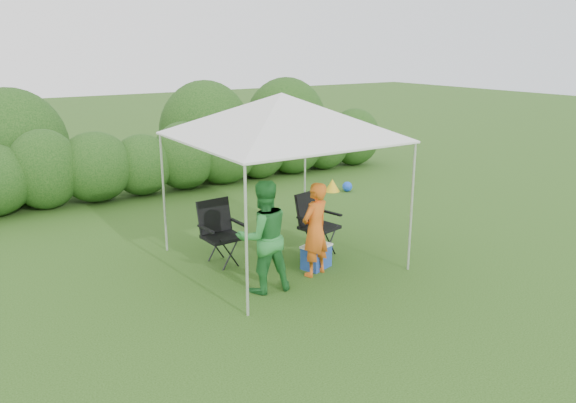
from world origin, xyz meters
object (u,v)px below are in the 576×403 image
canopy (282,116)px  chair_right (315,219)px  woman (263,237)px  cooler (316,256)px  chair_left (219,228)px  man (315,229)px

canopy → chair_right: bearing=1.7°
woman → cooler: woman is taller
cooler → chair_right: bearing=37.5°
cooler → chair_left: bearing=119.4°
man → woman: bearing=-12.7°
chair_right → chair_left: bearing=151.3°
woman → cooler: bearing=-157.8°
man → cooler: size_ratio=2.72×
canopy → cooler: size_ratio=5.54×
canopy → chair_left: bearing=153.3°
chair_right → cooler: bearing=-137.0°
canopy → woman: (-0.89, -0.91, -1.61)m
cooler → canopy: bearing=95.3°
canopy → cooler: canopy is taller
woman → chair_right: bearing=-141.5°
chair_right → woman: 1.86m
chair_left → cooler: (1.22, -1.09, -0.40)m
chair_right → cooler: (-0.43, -0.64, -0.40)m
canopy → man: 1.90m
woman → canopy: bearing=-126.3°
canopy → woman: bearing=-134.7°
canopy → woman: size_ratio=1.83×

